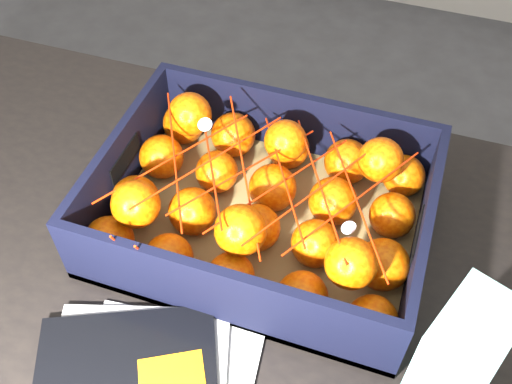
% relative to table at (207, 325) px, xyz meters
% --- Properties ---
extents(ground, '(3.50, 3.50, 0.00)m').
position_rel_table_xyz_m(ground, '(-0.13, 0.24, -0.65)').
color(ground, '#39383B').
rests_on(ground, ground).
extents(table, '(1.21, 0.81, 0.75)m').
position_rel_table_xyz_m(table, '(0.00, 0.00, 0.00)').
color(table, black).
rests_on(table, ground).
extents(produce_crate, '(0.43, 0.33, 0.12)m').
position_rel_table_xyz_m(produce_crate, '(0.04, 0.12, 0.13)').
color(produce_crate, olive).
rests_on(produce_crate, table).
extents(clementine_heap, '(0.41, 0.31, 0.12)m').
position_rel_table_xyz_m(clementine_heap, '(0.04, 0.12, 0.15)').
color(clementine_heap, '#D54D04').
rests_on(clementine_heap, produce_crate).
extents(mesh_net, '(0.36, 0.29, 0.09)m').
position_rel_table_xyz_m(mesh_net, '(0.03, 0.11, 0.21)').
color(mesh_net, red).
rests_on(mesh_net, clementine_heap).
extents(retail_carton, '(0.10, 0.12, 0.16)m').
position_rel_table_xyz_m(retail_carton, '(0.31, -0.03, 0.18)').
color(retail_carton, silver).
rests_on(retail_carton, table).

